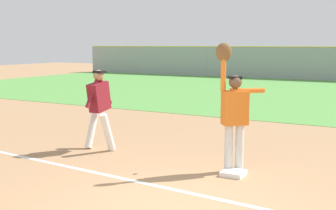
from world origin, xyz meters
The scene contains 7 objects.
ground_plane centered at (0.00, 0.00, 0.00)m, with size 73.12×73.12×0.00m, color #A37A54.
chalk_foul_line centered at (-3.93, 0.98, 0.00)m, with size 12.00×0.10×0.01m, color white.
first_base centered at (0.07, 1.88, 0.04)m, with size 0.38×0.38×0.08m, color white.
fielder centered at (-0.04, 2.11, 1.12)m, with size 0.77×0.65×2.28m.
runner centered at (-3.12, 2.25, 1.00)m, with size 0.72×0.84×1.72m.
baseball centered at (-0.36, 2.41, 1.72)m, with size 0.07×0.07×0.07m, color white.
parked_car_black centered at (-4.61, 26.61, 0.67)m, with size 4.51×2.33×1.25m.
Camera 1 is at (2.69, -5.14, 2.25)m, focal length 47.18 mm.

